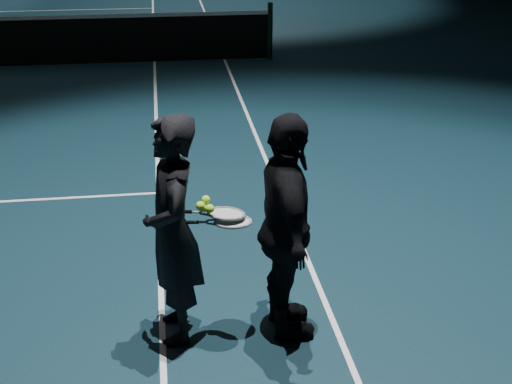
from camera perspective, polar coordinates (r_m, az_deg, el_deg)
net_post_right at (r=14.38m, az=1.13°, el=12.75°), size 0.10×0.10×1.10m
player_a at (r=5.34m, az=-6.68°, el=-3.12°), size 0.47×0.68×1.80m
player_b at (r=5.34m, az=2.45°, el=-2.98°), size 0.45×1.06×1.80m
racket_lower at (r=5.30m, az=-1.85°, el=-2.38°), size 0.70×0.29×0.03m
racket_upper at (r=5.31m, az=-2.40°, el=-1.74°), size 0.69×0.24×0.10m
tennis_balls at (r=5.25m, az=-4.00°, el=-1.09°), size 0.12×0.10×0.12m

